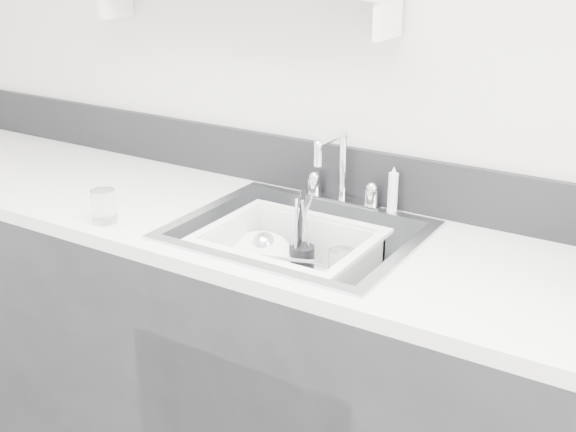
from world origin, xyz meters
The scene contains 12 objects.
counter_run centered at (0.00, 1.19, 0.46)m, with size 3.20×0.62×0.92m.
backsplash centered at (0.00, 1.49, 1.00)m, with size 3.20×0.02×0.16m, color black.
sink centered at (0.00, 1.19, 0.83)m, with size 0.64×0.52×0.20m, color silver, non-canonical shape.
faucet centered at (0.00, 1.44, 0.98)m, with size 0.26×0.18×0.23m.
side_sprayer centered at (0.16, 1.44, 0.99)m, with size 0.03×0.03×0.14m, color white.
wash_tub centered at (-0.01, 1.16, 0.84)m, with size 0.44×0.36×0.17m, color white, non-canonical shape.
plate_stack centered at (-0.11, 1.17, 0.79)m, with size 0.24×0.24×0.10m.
utensil_cup centered at (-0.01, 1.23, 0.82)m, with size 0.07×0.07×0.24m.
ladle centered at (-0.08, 1.18, 0.81)m, with size 0.30×0.11×0.09m, color silver, non-canonical shape.
tumbler_in_tub centered at (0.12, 1.22, 0.82)m, with size 0.08×0.08×0.11m, color white.
tumbler_counter centered at (-0.49, 0.96, 0.97)m, with size 0.07×0.07×0.09m, color white.
bowl_small centered at (0.08, 1.12, 0.78)m, with size 0.10×0.10×0.03m, color white.
Camera 1 is at (0.92, -0.34, 1.67)m, focal length 45.00 mm.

